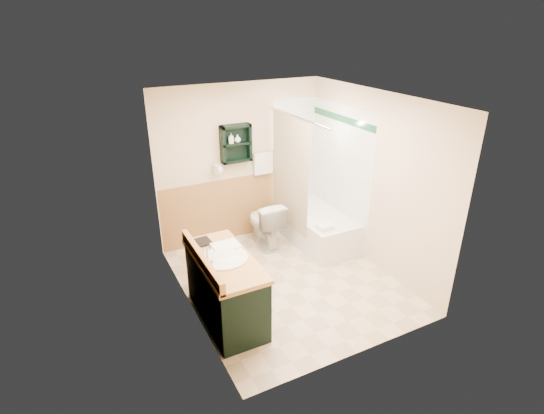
{
  "coord_description": "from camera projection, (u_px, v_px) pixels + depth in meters",
  "views": [
    {
      "loc": [
        -2.35,
        -4.14,
        3.22
      ],
      "look_at": [
        -0.13,
        0.2,
        1.03
      ],
      "focal_mm": 28.0,
      "sensor_mm": 36.0,
      "label": 1
    }
  ],
  "objects": [
    {
      "name": "left_wall",
      "position": [
        183.0,
        220.0,
        4.62
      ],
      "size": [
        0.04,
        3.0,
        2.4
      ],
      "primitive_type": "cube",
      "color": "#FFE8C7",
      "rests_on": "ground"
    },
    {
      "name": "soap_bottle_b",
      "position": [
        238.0,
        139.0,
        6.11
      ],
      "size": [
        0.12,
        0.14,
        0.09
      ],
      "primitive_type": "imported",
      "rotation": [
        0.0,
        0.0,
        -0.34
      ],
      "color": "white",
      "rests_on": "wall_shelf"
    },
    {
      "name": "vanity_book",
      "position": [
        196.0,
        236.0,
        4.9
      ],
      "size": [
        0.16,
        0.03,
        0.22
      ],
      "primitive_type": "imported",
      "rotation": [
        0.0,
        0.0,
        0.07
      ],
      "color": "black",
      "rests_on": "vanity"
    },
    {
      "name": "towel_bar",
      "position": [
        263.0,
        152.0,
        6.43
      ],
      "size": [
        0.4,
        0.06,
        0.4
      ],
      "primitive_type": null,
      "color": "white",
      "rests_on": "back_wall"
    },
    {
      "name": "mirror_glass",
      "position": [
        203.0,
        213.0,
        4.08
      ],
      "size": [
        1.2,
        1.2,
        0.9
      ],
      "primitive_type": null,
      "color": "white",
      "rests_on": "left_wall"
    },
    {
      "name": "mirror_frame",
      "position": [
        202.0,
        213.0,
        4.07
      ],
      "size": [
        1.3,
        1.3,
        1.0
      ],
      "primitive_type": null,
      "color": "brown",
      "rests_on": "left_wall"
    },
    {
      "name": "bathtub",
      "position": [
        315.0,
        226.0,
        6.6
      ],
      "size": [
        0.74,
        1.5,
        0.49
      ],
      "primitive_type": "cube",
      "color": "white",
      "rests_on": "ground"
    },
    {
      "name": "wainscot_left",
      "position": [
        192.0,
        273.0,
        4.92
      ],
      "size": [
        2.98,
        2.98,
        1.0
      ],
      "primitive_type": null,
      "color": "#B97F4B",
      "rests_on": "left_wall"
    },
    {
      "name": "right_wall",
      "position": [
        374.0,
        181.0,
        5.72
      ],
      "size": [
        0.04,
        3.0,
        2.4
      ],
      "primitive_type": "cube",
      "color": "#FFE8C7",
      "rests_on": "ground"
    },
    {
      "name": "tile_accent",
      "position": [
        342.0,
        119.0,
        6.02
      ],
      "size": [
        1.5,
        1.5,
        0.1
      ],
      "primitive_type": null,
      "color": "#154929",
      "rests_on": "right_wall"
    },
    {
      "name": "wall_shelf",
      "position": [
        236.0,
        144.0,
        6.13
      ],
      "size": [
        0.45,
        0.15,
        0.55
      ],
      "primitive_type": "cube",
      "color": "black",
      "rests_on": "back_wall"
    },
    {
      "name": "tub_towel",
      "position": [
        325.0,
        227.0,
        5.96
      ],
      "size": [
        0.22,
        0.18,
        0.07
      ],
      "primitive_type": "cube",
      "color": "white",
      "rests_on": "bathtub"
    },
    {
      "name": "vanity",
      "position": [
        226.0,
        289.0,
        4.81
      ],
      "size": [
        0.59,
        1.26,
        0.8
      ],
      "primitive_type": "cube",
      "color": "black",
      "rests_on": "ground"
    },
    {
      "name": "tile_right",
      "position": [
        339.0,
        175.0,
        6.37
      ],
      "size": [
        1.5,
        1.5,
        2.1
      ],
      "primitive_type": null,
      "color": "white",
      "rests_on": "right_wall"
    },
    {
      "name": "shower_curtain",
      "position": [
        290.0,
        173.0,
        6.16
      ],
      "size": [
        1.05,
        1.05,
        1.7
      ],
      "primitive_type": null,
      "color": "#BAAB8C",
      "rests_on": "curtain_rod"
    },
    {
      "name": "soap_bottle_a",
      "position": [
        231.0,
        141.0,
        6.07
      ],
      "size": [
        0.12,
        0.16,
        0.07
      ],
      "primitive_type": "imported",
      "rotation": [
        0.0,
        0.0,
        -0.36
      ],
      "color": "white",
      "rests_on": "wall_shelf"
    },
    {
      "name": "ceiling",
      "position": [
        291.0,
        97.0,
        4.67
      ],
      "size": [
        2.6,
        3.0,
        0.04
      ],
      "primitive_type": "cube",
      "color": "white",
      "rests_on": "back_wall"
    },
    {
      "name": "curtain_rod",
      "position": [
        297.0,
        117.0,
        5.67
      ],
      "size": [
        0.03,
        1.6,
        0.03
      ],
      "primitive_type": "cylinder",
      "rotation": [
        1.57,
        0.0,
        0.0
      ],
      "color": "silver",
      "rests_on": "back_wall"
    },
    {
      "name": "tile_back",
      "position": [
        300.0,
        164.0,
        6.86
      ],
      "size": [
        0.95,
        0.95,
        2.1
      ],
      "primitive_type": null,
      "color": "white",
      "rests_on": "back_wall"
    },
    {
      "name": "back_wall",
      "position": [
        240.0,
        163.0,
        6.41
      ],
      "size": [
        2.6,
        0.04,
        2.4
      ],
      "primitive_type": "cube",
      "color": "#FFE8C7",
      "rests_on": "ground"
    },
    {
      "name": "floor",
      "position": [
        288.0,
        281.0,
        5.66
      ],
      "size": [
        3.0,
        3.0,
        0.0
      ],
      "primitive_type": "plane",
      "color": "beige",
      "rests_on": "ground"
    },
    {
      "name": "counter_towel",
      "position": [
        226.0,
        246.0,
        4.85
      ],
      "size": [
        0.3,
        0.24,
        0.04
      ],
      "primitive_type": "cube",
      "color": "white",
      "rests_on": "vanity"
    },
    {
      "name": "hair_dryer",
      "position": [
        217.0,
        169.0,
        6.17
      ],
      "size": [
        0.1,
        0.24,
        0.18
      ],
      "primitive_type": null,
      "color": "silver",
      "rests_on": "back_wall"
    },
    {
      "name": "toilet",
      "position": [
        264.0,
        223.0,
        6.42
      ],
      "size": [
        0.42,
        0.74,
        0.73
      ],
      "primitive_type": "imported",
      "rotation": [
        0.0,
        0.0,
        3.13
      ],
      "color": "white",
      "rests_on": "ground"
    },
    {
      "name": "wainscot_back",
      "position": [
        242.0,
        206.0,
        6.66
      ],
      "size": [
        2.58,
        2.58,
        1.0
      ],
      "primitive_type": null,
      "color": "#B97F4B",
      "rests_on": "back_wall"
    }
  ]
}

